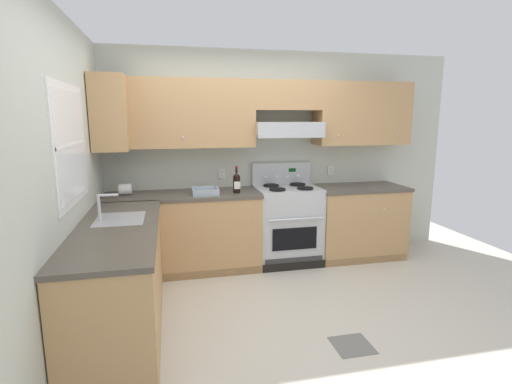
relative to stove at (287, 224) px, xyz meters
The scene contains 10 objects.
ground_plane 1.45m from the stove, 114.20° to the right, with size 7.04×7.04×0.00m, color beige.
floor_accent_tile 1.93m from the stove, 91.23° to the right, with size 0.30×0.30×0.01m, color slate.
wall_back 1.05m from the stove, 119.69° to the left, with size 4.68×0.57×2.55m.
wall_left 2.54m from the stove, 154.53° to the right, with size 0.47×4.00×2.55m.
counter_back_run 0.39m from the stove, behind, with size 3.60×0.65×0.91m.
counter_left_run 2.20m from the stove, 145.24° to the right, with size 0.63×1.91×1.13m.
stove is the anchor object (origin of this frame).
wine_bottle 0.85m from the stove, behind, with size 0.08×0.08×0.31m.
bowl 1.10m from the stove, behind, with size 0.29×0.27×0.07m.
paper_towel_roll 1.93m from the stove, behind, with size 0.14×0.12×0.12m.
Camera 1 is at (-0.82, -3.15, 1.76)m, focal length 27.34 mm.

